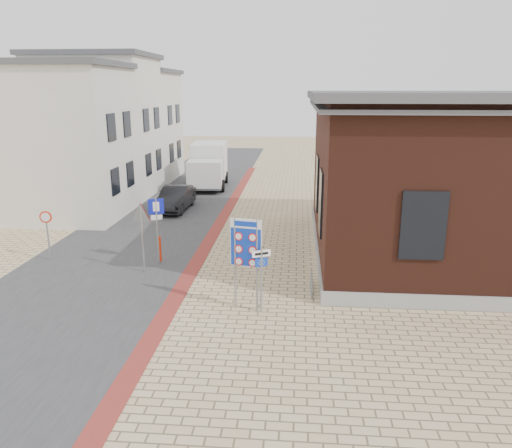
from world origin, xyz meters
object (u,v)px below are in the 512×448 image
(sedan, at_px, (176,198))
(border_sign, at_px, (246,245))
(box_truck, at_px, (208,165))
(parking_sign, at_px, (157,218))
(essen_sign, at_px, (261,269))
(bollard, at_px, (160,249))

(sedan, height_order, border_sign, border_sign)
(box_truck, distance_m, parking_sign, 16.39)
(box_truck, bearing_deg, sedan, -99.75)
(sedan, relative_size, parking_sign, 1.51)
(essen_sign, bearing_deg, parking_sign, 112.24)
(box_truck, xyz_separation_m, essen_sign, (5.34, -20.57, -0.15))
(box_truck, height_order, essen_sign, box_truck)
(essen_sign, bearing_deg, sedan, 89.47)
(parking_sign, bearing_deg, border_sign, -64.66)
(box_truck, xyz_separation_m, parking_sign, (0.84, -16.37, 0.33))
(border_sign, relative_size, essen_sign, 1.36)
(box_truck, height_order, parking_sign, box_truck)
(box_truck, relative_size, parking_sign, 2.17)
(sedan, xyz_separation_m, essen_sign, (6.03, -13.41, 0.76))
(border_sign, xyz_separation_m, parking_sign, (-4.00, 4.00, -0.26))
(parking_sign, xyz_separation_m, bollard, (0.00, 0.26, -1.39))
(border_sign, height_order, bollard, border_sign)
(sedan, xyz_separation_m, box_truck, (0.69, 7.16, 0.90))
(border_sign, bearing_deg, bollard, 145.14)
(border_sign, bearing_deg, essen_sign, -9.83)
(essen_sign, height_order, bollard, essen_sign)
(sedan, distance_m, bollard, 9.07)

